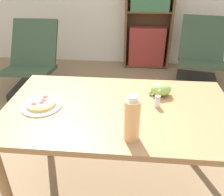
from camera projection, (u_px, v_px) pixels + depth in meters
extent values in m
plane|color=#897051|center=(101.00, 182.00, 1.89)|extent=(14.00, 14.00, 0.00)
cube|color=#A37549|center=(118.00, 110.00, 1.44)|extent=(1.39, 0.81, 0.03)
cylinder|color=#A37549|center=(6.00, 191.00, 1.39)|extent=(0.06, 0.06, 0.73)
cylinder|color=#A37549|center=(45.00, 122.00, 1.98)|extent=(0.06, 0.06, 0.73)
cylinder|color=#A37549|center=(200.00, 130.00, 1.88)|extent=(0.06, 0.06, 0.73)
cylinder|color=white|center=(42.00, 106.00, 1.44)|extent=(0.25, 0.25, 0.01)
cylinder|color=#DBB26B|center=(41.00, 103.00, 1.43)|extent=(0.18, 0.18, 0.02)
cylinder|color=#EACC7A|center=(41.00, 102.00, 1.43)|extent=(0.15, 0.15, 0.00)
cylinder|color=#A83328|center=(41.00, 102.00, 1.42)|extent=(0.03, 0.03, 0.00)
cylinder|color=#A83328|center=(34.00, 104.00, 1.40)|extent=(0.03, 0.03, 0.00)
cylinder|color=#A83328|center=(45.00, 97.00, 1.47)|extent=(0.03, 0.03, 0.00)
cylinder|color=#A83328|center=(44.00, 100.00, 1.44)|extent=(0.03, 0.03, 0.00)
ellipsoid|color=#93BC5B|center=(161.00, 89.00, 1.54)|extent=(0.13, 0.10, 0.09)
sphere|color=#93BC5B|center=(164.00, 92.00, 1.53)|extent=(0.02, 0.02, 0.02)
sphere|color=#93BC5B|center=(165.00, 89.00, 1.56)|extent=(0.03, 0.03, 0.03)
sphere|color=#93BC5B|center=(162.00, 88.00, 1.58)|extent=(0.02, 0.02, 0.02)
sphere|color=#93BC5B|center=(160.00, 87.00, 1.55)|extent=(0.03, 0.03, 0.03)
sphere|color=#93BC5B|center=(163.00, 89.00, 1.53)|extent=(0.02, 0.02, 0.02)
sphere|color=#93BC5B|center=(169.00, 90.00, 1.56)|extent=(0.02, 0.02, 0.02)
sphere|color=#93BC5B|center=(150.00, 93.00, 1.55)|extent=(0.02, 0.02, 0.02)
sphere|color=#93BC5B|center=(155.00, 90.00, 1.53)|extent=(0.03, 0.03, 0.03)
sphere|color=#93BC5B|center=(160.00, 95.00, 1.52)|extent=(0.02, 0.02, 0.02)
sphere|color=#93BC5B|center=(159.00, 92.00, 1.49)|extent=(0.03, 0.03, 0.03)
sphere|color=#93BC5B|center=(163.00, 90.00, 1.50)|extent=(0.03, 0.03, 0.03)
cylinder|color=#EFB270|center=(132.00, 120.00, 1.13)|extent=(0.08, 0.08, 0.22)
cylinder|color=white|center=(133.00, 98.00, 1.07)|extent=(0.05, 0.05, 0.02)
cylinder|color=white|center=(157.00, 102.00, 1.43)|extent=(0.03, 0.03, 0.06)
cylinder|color=#B7B7BC|center=(158.00, 97.00, 1.41)|extent=(0.03, 0.03, 0.01)
cube|color=black|center=(35.00, 89.00, 3.14)|extent=(0.55, 0.56, 0.10)
cube|color=#334733|center=(29.00, 70.00, 2.91)|extent=(0.59, 0.52, 0.14)
cube|color=#334733|center=(34.00, 43.00, 3.05)|extent=(0.59, 0.42, 0.55)
cube|color=black|center=(196.00, 82.00, 3.33)|extent=(0.62, 0.63, 0.10)
cube|color=#334733|center=(201.00, 63.00, 3.11)|extent=(0.65, 0.59, 0.14)
cube|color=#334733|center=(202.00, 38.00, 3.24)|extent=(0.64, 0.50, 0.55)
cube|color=brown|center=(126.00, 11.00, 3.56)|extent=(0.04, 0.27, 1.74)
cube|color=brown|center=(172.00, 12.00, 3.51)|extent=(0.04, 0.27, 1.74)
cube|color=brown|center=(149.00, 10.00, 3.65)|extent=(0.72, 0.01, 1.74)
cube|color=brown|center=(145.00, 64.00, 3.97)|extent=(0.64, 0.25, 0.02)
cube|color=#99332D|center=(147.00, 46.00, 3.79)|extent=(0.56, 0.19, 0.61)
cube|color=brown|center=(149.00, 11.00, 3.54)|extent=(0.64, 0.25, 0.02)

